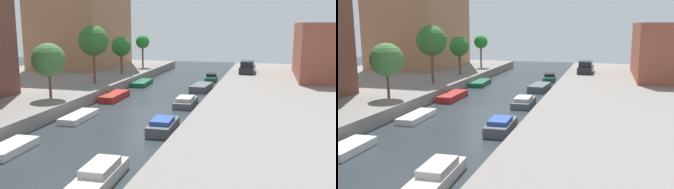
% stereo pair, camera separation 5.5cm
% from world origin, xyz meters
% --- Properties ---
extents(ground_plane, '(84.00, 84.00, 0.00)m').
position_xyz_m(ground_plane, '(0.00, 0.00, 0.00)').
color(ground_plane, '#232B30').
extents(street_tree_2, '(2.72, 2.72, 4.53)m').
position_xyz_m(street_tree_2, '(-7.19, -1.27, 4.16)').
color(street_tree_2, brown).
rests_on(street_tree_2, quay_left).
extents(street_tree_3, '(3.07, 3.07, 5.90)m').
position_xyz_m(street_tree_3, '(-7.19, 6.81, 5.34)').
color(street_tree_3, brown).
rests_on(street_tree_3, quay_left).
extents(street_tree_4, '(2.33, 2.33, 4.55)m').
position_xyz_m(street_tree_4, '(-7.19, 14.08, 4.35)').
color(street_tree_4, brown).
rests_on(street_tree_4, quay_left).
extents(street_tree_5, '(1.89, 1.89, 4.53)m').
position_xyz_m(street_tree_5, '(-7.19, 21.97, 4.53)').
color(street_tree_5, brown).
rests_on(street_tree_5, quay_left).
extents(parked_car, '(1.80, 4.61, 1.53)m').
position_xyz_m(parked_car, '(7.45, 19.54, 1.64)').
color(parked_car, black).
rests_on(parked_car, quay_right).
extents(moored_boat_left_1, '(1.61, 3.38, 0.46)m').
position_xyz_m(moored_boat_left_1, '(-3.61, -10.94, 0.23)').
color(moored_boat_left_1, beige).
rests_on(moored_boat_left_1, ground_plane).
extents(moored_boat_left_2, '(1.46, 3.96, 0.44)m').
position_xyz_m(moored_boat_left_2, '(-3.46, -3.48, 0.22)').
color(moored_boat_left_2, beige).
rests_on(moored_boat_left_2, ground_plane).
extents(moored_boat_left_3, '(1.46, 4.46, 0.59)m').
position_xyz_m(moored_boat_left_3, '(-3.92, 4.25, 0.29)').
color(moored_boat_left_3, maroon).
rests_on(moored_boat_left_3, ground_plane).
extents(moored_boat_left_4, '(1.80, 4.40, 0.51)m').
position_xyz_m(moored_boat_left_4, '(-4.14, 12.87, 0.25)').
color(moored_boat_left_4, '#195638').
rests_on(moored_boat_left_4, ground_plane).
extents(moored_boat_right_1, '(1.56, 4.10, 0.90)m').
position_xyz_m(moored_boat_right_1, '(2.96, -13.42, 0.38)').
color(moored_boat_right_1, beige).
rests_on(moored_boat_right_1, ground_plane).
extents(moored_boat_right_2, '(1.63, 3.63, 0.94)m').
position_xyz_m(moored_boat_right_2, '(3.46, -4.92, 0.41)').
color(moored_boat_right_2, '#4C5156').
rests_on(moored_boat_right_2, ground_plane).
extents(moored_boat_right_3, '(1.58, 3.84, 0.83)m').
position_xyz_m(moored_boat_right_3, '(3.17, 3.22, 0.35)').
color(moored_boat_right_3, '#4C5156').
rests_on(moored_boat_right_3, ground_plane).
extents(moored_boat_right_4, '(1.98, 4.10, 0.68)m').
position_xyz_m(moored_boat_right_4, '(3.14, 11.16, 0.34)').
color(moored_boat_right_4, '#4C5156').
rests_on(moored_boat_right_4, ground_plane).
extents(moored_boat_right_5, '(1.58, 3.54, 0.95)m').
position_xyz_m(moored_boat_right_5, '(3.10, 18.33, 0.40)').
color(moored_boat_right_5, '#195638').
rests_on(moored_boat_right_5, ground_plane).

